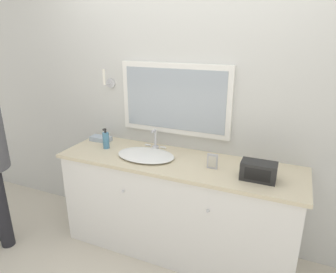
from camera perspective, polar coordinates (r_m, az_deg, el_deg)
The scene contains 8 objects.
ground_plane at distance 2.72m, azimuth -1.03°, elevation -24.08°, with size 14.00×14.00×0.00m, color beige.
wall_back at distance 2.62m, azimuth 4.41°, elevation 6.26°, with size 8.00×0.18×2.55m.
vanity_counter at distance 2.67m, azimuth 1.67°, elevation -13.14°, with size 2.02×0.59×0.87m.
sink_basin at distance 2.54m, azimuth -4.18°, elevation -3.44°, with size 0.50×0.39×0.19m.
soap_bottle at distance 2.76m, azimuth -11.74°, elevation -0.67°, with size 0.06×0.06×0.19m.
appliance_box at distance 2.23m, azimuth 16.86°, elevation -6.32°, with size 0.25×0.14×0.13m.
picture_frame at distance 2.33m, azimuth 8.45°, elevation -4.72°, with size 0.08×0.01×0.12m.
hand_towel_near_sink at distance 2.97m, azimuth -12.67°, elevation -0.41°, with size 0.20×0.10×0.04m.
Camera 1 is at (0.82, -1.79, 1.86)m, focal length 32.00 mm.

